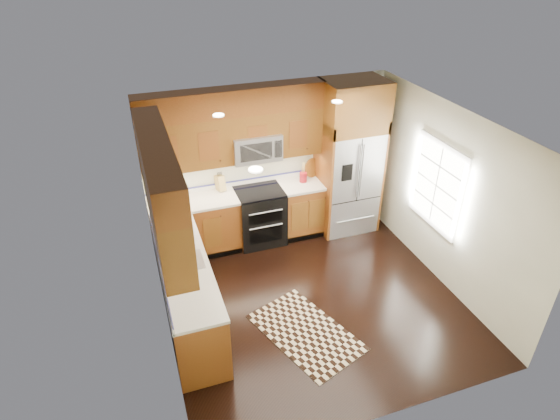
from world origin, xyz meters
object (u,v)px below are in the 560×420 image
object	(u,v)px
refrigerator	(349,158)
range	(260,216)
knife_block	(220,183)
rug	(306,332)
utensil_crock	(303,175)

from	to	relation	value
refrigerator	range	bearing A→B (deg)	178.60
knife_block	range	bearing A→B (deg)	-23.58
refrigerator	rug	xyz separation A→B (m)	(-1.62, -2.21, -1.30)
utensil_crock	range	bearing A→B (deg)	-174.10
refrigerator	knife_block	world-z (taller)	refrigerator
knife_block	rug	bearing A→B (deg)	-78.58
range	utensil_crock	distance (m)	0.99
range	utensil_crock	world-z (taller)	utensil_crock
range	rug	xyz separation A→B (m)	(-0.07, -2.25, -0.46)
refrigerator	rug	world-z (taller)	refrigerator
refrigerator	knife_block	xyz separation A→B (m)	(-2.13, 0.29, -0.23)
rug	knife_block	distance (m)	2.76
range	utensil_crock	xyz separation A→B (m)	(0.79, 0.08, 0.59)
knife_block	utensil_crock	size ratio (longest dim) A/B	0.91
range	knife_block	xyz separation A→B (m)	(-0.58, 0.25, 0.60)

